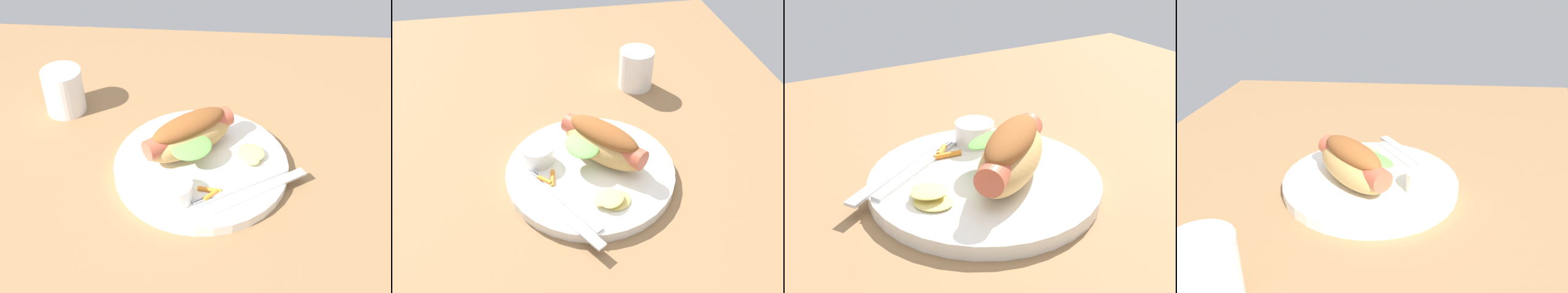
{
  "view_description": "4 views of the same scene",
  "coord_description": "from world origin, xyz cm",
  "views": [
    {
      "loc": [
        -6.38,
        52.44,
        52.02
      ],
      "look_at": [
        -2.23,
        -1.96,
        5.11
      ],
      "focal_mm": 47.44,
      "sensor_mm": 36.0,
      "label": 1
    },
    {
      "loc": [
        -49.25,
        5.91,
        45.85
      ],
      "look_at": [
        -2.59,
        -2.38,
        5.57
      ],
      "focal_mm": 39.64,
      "sensor_mm": 36.0,
      "label": 2
    },
    {
      "loc": [
        -26.86,
        -43.55,
        28.33
      ],
      "look_at": [
        -3.7,
        -3.03,
        5.41
      ],
      "focal_mm": 45.85,
      "sensor_mm": 36.0,
      "label": 3
    },
    {
      "loc": [
        47.21,
        1.93,
        29.47
      ],
      "look_at": [
        -3.88,
        -2.48,
        6.14
      ],
      "focal_mm": 36.26,
      "sensor_mm": 36.0,
      "label": 4
    }
  ],
  "objects": [
    {
      "name": "ground_plane",
      "position": [
        0.0,
        0.0,
        -0.9
      ],
      "size": [
        120.0,
        90.0,
        1.8
      ],
      "primitive_type": "cube",
      "color": "olive"
    },
    {
      "name": "chips_pile",
      "position": [
        -10.16,
        -4.45,
        2.21
      ],
      "size": [
        5.31,
        6.6,
        1.38
      ],
      "color": "#E1CC69",
      "rests_on": "plate"
    },
    {
      "name": "hot_dog",
      "position": [
        -1.07,
        -4.91,
        4.83
      ],
      "size": [
        14.61,
        13.53,
        6.24
      ],
      "rotation": [
        0.0,
        0.0,
        0.7
      ],
      "color": "tan",
      "rests_on": "plate"
    },
    {
      "name": "plate",
      "position": [
        -2.98,
        -2.7,
        0.8
      ],
      "size": [
        25.22,
        25.22,
        1.6
      ],
      "primitive_type": "cylinder",
      "color": "white",
      "rests_on": "ground_plane"
    },
    {
      "name": "carrot_garnish",
      "position": [
        -4.63,
        3.73,
        1.94
      ],
      "size": [
        3.32,
        2.76,
        0.73
      ],
      "color": "orange",
      "rests_on": "plate"
    },
    {
      "name": "fork",
      "position": [
        -9.09,
        1.88,
        1.8
      ],
      "size": [
        13.07,
        8.82,
        0.4
      ],
      "rotation": [
        0.0,
        0.0,
        0.56
      ],
      "color": "silver",
      "rests_on": "plate"
    },
    {
      "name": "sauce_ramekin",
      "position": [
        0.17,
        4.82,
        3.01
      ],
      "size": [
        4.74,
        4.74,
        2.82
      ],
      "primitive_type": "cylinder",
      "color": "white",
      "rests_on": "plate"
    },
    {
      "name": "knife",
      "position": [
        -11.13,
        2.73,
        1.78
      ],
      "size": [
        13.69,
        9.87,
        0.36
      ],
      "primitive_type": "cube",
      "rotation": [
        0.0,
        0.0,
        0.59
      ],
      "color": "silver",
      "rests_on": "plate"
    },
    {
      "name": "drinking_cup",
      "position": [
        20.51,
        -15.84,
        3.8
      ],
      "size": [
        6.47,
        6.47,
        7.59
      ],
      "primitive_type": "cylinder",
      "color": "white",
      "rests_on": "ground_plane"
    }
  ]
}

